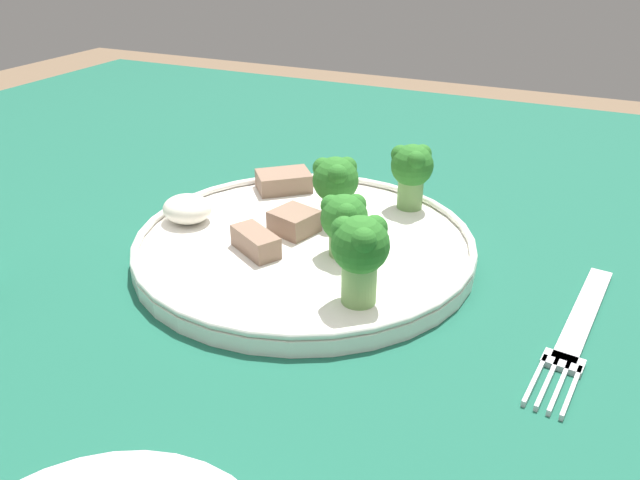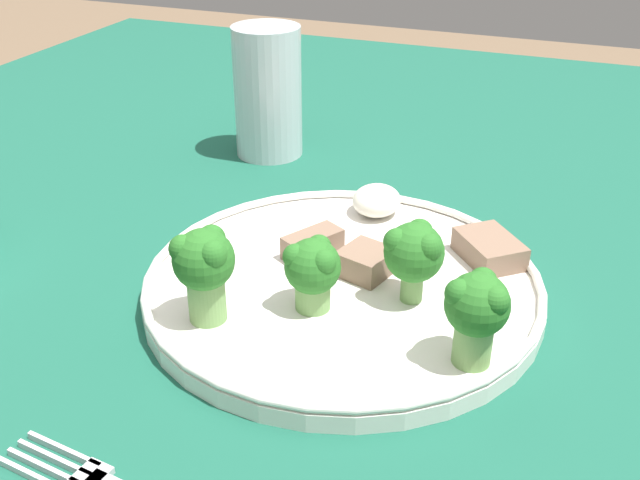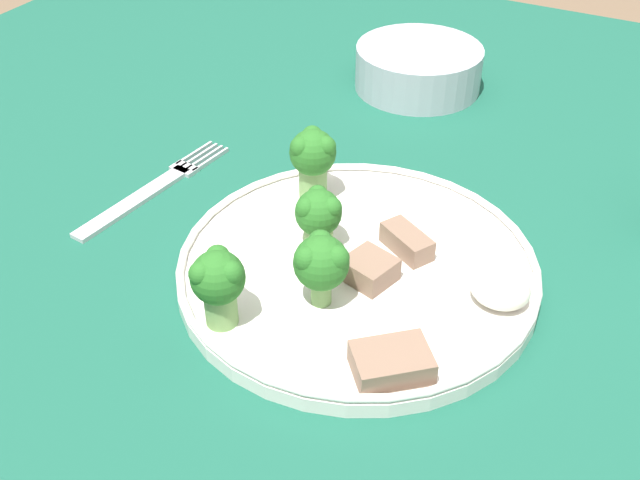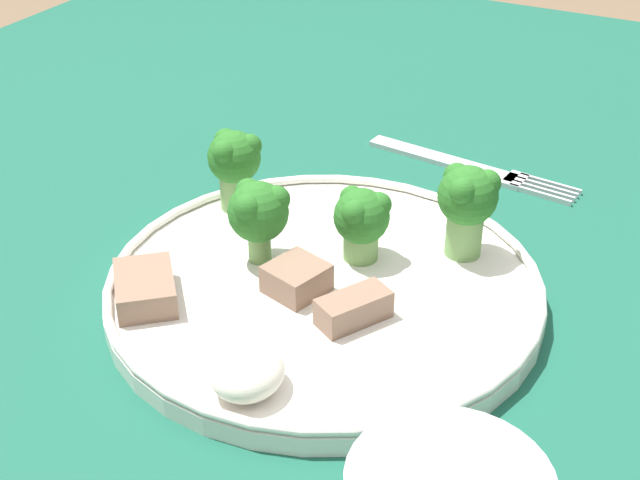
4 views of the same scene
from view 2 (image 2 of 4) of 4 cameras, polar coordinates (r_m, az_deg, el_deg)
name	(u,v)px [view 2 (image 2 of 4)]	position (r m, az deg, el deg)	size (l,w,h in m)	color
table	(308,374)	(0.59, -0.91, -10.17)	(1.31, 1.17, 0.78)	#195642
dinner_plate	(343,285)	(0.51, 1.74, -3.42)	(0.27, 0.27, 0.02)	white
drinking_glass	(268,99)	(0.72, -3.98, 10.65)	(0.06, 0.06, 0.12)	silver
broccoli_floret_near_rim_left	(414,252)	(0.47, 7.18, -0.91)	(0.04, 0.04, 0.05)	#709E56
broccoli_floret_center_left	(313,268)	(0.46, -0.56, -2.17)	(0.04, 0.04, 0.05)	#709E56
broccoli_floret_back_left	(204,265)	(0.45, -8.83, -1.88)	(0.04, 0.04, 0.06)	#709E56
broccoli_floret_front_left	(477,309)	(0.42, 11.86, -5.17)	(0.04, 0.04, 0.06)	#709E56
meat_slice_front_slice	(489,249)	(0.54, 12.78, -0.66)	(0.06, 0.06, 0.02)	#846651
meat_slice_middle_slice	(318,245)	(0.53, -0.13, -0.41)	(0.05, 0.04, 0.02)	#846651
meat_slice_rear_slice	(364,265)	(0.51, 3.35, -1.92)	(0.04, 0.04, 0.02)	#846651
sauce_dollop	(377,200)	(0.59, 4.33, 3.03)	(0.04, 0.04, 0.02)	silver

